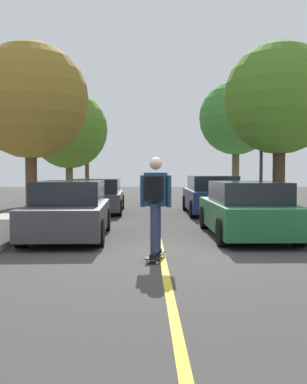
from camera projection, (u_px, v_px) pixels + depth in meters
ground at (162, 256)px, 8.89m from camera, size 80.00×80.00×0.00m
center_line at (157, 229)px, 12.89m from camera, size 0.12×39.20×0.01m
parked_car_left_nearest at (69, 210)px, 11.26m from camera, size 1.98×4.15×1.39m
parked_car_left_near at (99, 196)px, 18.22m from camera, size 2.03×4.64×1.35m
parked_car_right_nearest at (246, 210)px, 11.48m from camera, size 1.92×4.58×1.38m
parked_car_right_near at (211, 195)px, 17.61m from camera, size 1.96×4.66×1.47m
street_tree_left_nearest at (30, 101)px, 16.00m from camera, size 4.06×4.06×6.01m
street_tree_left_near at (69, 130)px, 24.02m from camera, size 4.04×4.04×5.69m
street_tree_left_far at (87, 130)px, 31.25m from camera, size 2.83×2.83×5.74m
street_tree_right_nearest at (280, 99)px, 15.95m from camera, size 3.89×3.89×5.98m
street_tree_right_near at (236, 118)px, 23.68m from camera, size 3.81×3.81×6.16m
streetlamp at (262, 127)px, 16.89m from camera, size 0.36×0.24×5.47m
skateboard at (156, 256)px, 8.42m from camera, size 0.40×0.87×0.10m
skateboarder at (155, 199)px, 8.34m from camera, size 0.59×0.71×1.79m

